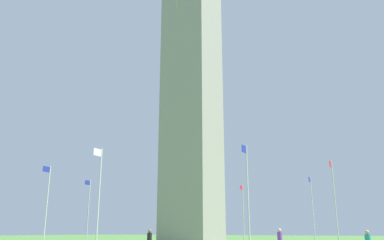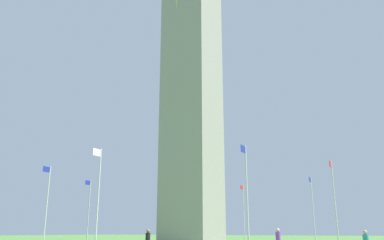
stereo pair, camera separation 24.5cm
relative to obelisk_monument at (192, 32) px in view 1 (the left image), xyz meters
name	(u,v)px [view 1 (the left image)]	position (x,y,z in m)	size (l,w,h in m)	color
obelisk_monument	(192,32)	(0.00, 0.00, 0.00)	(6.32, 6.32, 57.47)	gray
flagpole_n	(99,193)	(17.26, 0.00, -23.87)	(1.12, 0.14, 8.94)	silver
flagpole_ne	(248,192)	(12.22, 12.17, -23.87)	(1.12, 0.14, 8.94)	silver
flagpole_e	(335,199)	(0.05, 17.21, -23.87)	(1.12, 0.14, 8.94)	silver
flagpole_se	(312,207)	(-12.11, 12.17, -23.87)	(1.12, 0.14, 8.94)	silver
flagpole_s	(243,210)	(-17.15, 0.00, -23.87)	(1.12, 0.14, 8.94)	silver
flagpole_sw	(163,211)	(-12.11, -12.17, -23.87)	(1.12, 0.14, 8.94)	silver
flagpole_w	(88,208)	(0.05, -17.21, -23.87)	(1.12, 0.14, 8.94)	silver
flagpole_nw	(47,201)	(12.22, -12.17, -23.87)	(1.12, 0.14, 8.94)	silver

